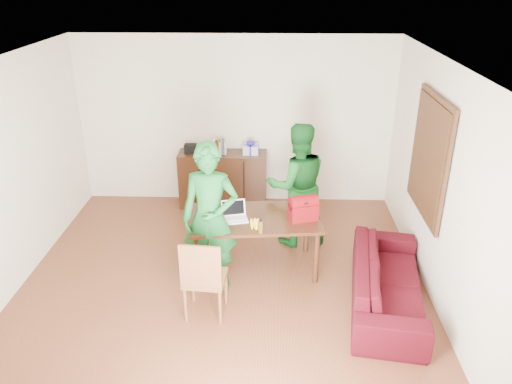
{
  "coord_description": "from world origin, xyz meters",
  "views": [
    {
      "loc": [
        0.59,
        -4.92,
        3.63
      ],
      "look_at": [
        0.39,
        0.82,
        1.0
      ],
      "focal_mm": 35.0,
      "sensor_mm": 36.0,
      "label": 1
    }
  ],
  "objects_px": {
    "person_near": "(210,218)",
    "sofa": "(388,281)",
    "bottle": "(261,226)",
    "chair": "(206,292)",
    "red_bag": "(303,210)",
    "person_far": "(297,185)",
    "laptop": "(235,217)",
    "table": "(255,223)"
  },
  "relations": [
    {
      "from": "chair",
      "to": "person_near",
      "type": "relative_size",
      "value": 0.54
    },
    {
      "from": "person_near",
      "to": "chair",
      "type": "bearing_deg",
      "value": -86.22
    },
    {
      "from": "chair",
      "to": "sofa",
      "type": "height_order",
      "value": "chair"
    },
    {
      "from": "bottle",
      "to": "red_bag",
      "type": "bearing_deg",
      "value": 34.97
    },
    {
      "from": "laptop",
      "to": "sofa",
      "type": "distance_m",
      "value": 1.96
    },
    {
      "from": "bottle",
      "to": "person_near",
      "type": "bearing_deg",
      "value": 178.05
    },
    {
      "from": "person_near",
      "to": "bottle",
      "type": "xyz_separation_m",
      "value": [
        0.59,
        -0.02,
        -0.08
      ]
    },
    {
      "from": "red_bag",
      "to": "person_near",
      "type": "bearing_deg",
      "value": -179.51
    },
    {
      "from": "table",
      "to": "person_near",
      "type": "bearing_deg",
      "value": -149.21
    },
    {
      "from": "table",
      "to": "red_bag",
      "type": "distance_m",
      "value": 0.63
    },
    {
      "from": "person_far",
      "to": "sofa",
      "type": "height_order",
      "value": "person_far"
    },
    {
      "from": "red_bag",
      "to": "bottle",
      "type": "bearing_deg",
      "value": -161.59
    },
    {
      "from": "person_near",
      "to": "sofa",
      "type": "height_order",
      "value": "person_near"
    },
    {
      "from": "person_near",
      "to": "red_bag",
      "type": "relative_size",
      "value": 5.44
    },
    {
      "from": "laptop",
      "to": "person_near",
      "type": "bearing_deg",
      "value": -147.24
    },
    {
      "from": "chair",
      "to": "bottle",
      "type": "relative_size",
      "value": 5.67
    },
    {
      "from": "chair",
      "to": "sofa",
      "type": "xyz_separation_m",
      "value": [
        2.08,
        0.27,
        0.0
      ]
    },
    {
      "from": "person_near",
      "to": "red_bag",
      "type": "xyz_separation_m",
      "value": [
        1.11,
        0.34,
        -0.05
      ]
    },
    {
      "from": "chair",
      "to": "laptop",
      "type": "bearing_deg",
      "value": 76.27
    },
    {
      "from": "laptop",
      "to": "red_bag",
      "type": "distance_m",
      "value": 0.84
    },
    {
      "from": "laptop",
      "to": "bottle",
      "type": "xyz_separation_m",
      "value": [
        0.32,
        -0.31,
        0.04
      ]
    },
    {
      "from": "person_far",
      "to": "bottle",
      "type": "bearing_deg",
      "value": 56.09
    },
    {
      "from": "person_near",
      "to": "person_far",
      "type": "distance_m",
      "value": 1.53
    },
    {
      "from": "chair",
      "to": "laptop",
      "type": "xyz_separation_m",
      "value": [
        0.28,
        0.85,
        0.51
      ]
    },
    {
      "from": "laptop",
      "to": "bottle",
      "type": "relative_size",
      "value": 1.96
    },
    {
      "from": "person_near",
      "to": "person_far",
      "type": "height_order",
      "value": "person_near"
    },
    {
      "from": "laptop",
      "to": "bottle",
      "type": "bearing_deg",
      "value": -57.21
    },
    {
      "from": "table",
      "to": "chair",
      "type": "relative_size",
      "value": 1.71
    },
    {
      "from": "person_far",
      "to": "sofa",
      "type": "distance_m",
      "value": 1.82
    },
    {
      "from": "bottle",
      "to": "laptop",
      "type": "bearing_deg",
      "value": 136.41
    },
    {
      "from": "bottle",
      "to": "person_far",
      "type": "bearing_deg",
      "value": 67.24
    },
    {
      "from": "table",
      "to": "chair",
      "type": "height_order",
      "value": "chair"
    },
    {
      "from": "person_near",
      "to": "red_bag",
      "type": "height_order",
      "value": "person_near"
    },
    {
      "from": "bottle",
      "to": "sofa",
      "type": "distance_m",
      "value": 1.6
    },
    {
      "from": "red_bag",
      "to": "sofa",
      "type": "height_order",
      "value": "red_bag"
    },
    {
      "from": "laptop",
      "to": "sofa",
      "type": "bearing_deg",
      "value": -31.34
    },
    {
      "from": "table",
      "to": "sofa",
      "type": "distance_m",
      "value": 1.74
    },
    {
      "from": "person_far",
      "to": "laptop",
      "type": "relative_size",
      "value": 5.16
    },
    {
      "from": "person_near",
      "to": "laptop",
      "type": "bearing_deg",
      "value": 51.19
    },
    {
      "from": "laptop",
      "to": "table",
      "type": "bearing_deg",
      "value": 8.23
    },
    {
      "from": "laptop",
      "to": "red_bag",
      "type": "bearing_deg",
      "value": -9.92
    },
    {
      "from": "table",
      "to": "person_far",
      "type": "height_order",
      "value": "person_far"
    }
  ]
}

